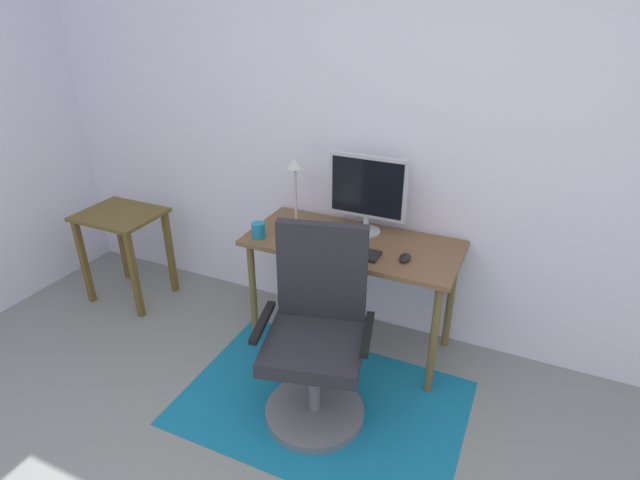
{
  "coord_description": "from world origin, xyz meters",
  "views": [
    {
      "loc": [
        0.79,
        -0.67,
        2.09
      ],
      "look_at": [
        -0.24,
        1.59,
        0.84
      ],
      "focal_mm": 28.27,
      "sensor_mm": 36.0,
      "label": 1
    }
  ],
  "objects_px": {
    "monitor": "(368,190)",
    "desk": "(352,254)",
    "office_chair": "(317,344)",
    "coffee_cup": "(258,230)",
    "keyboard": "(343,250)",
    "cell_phone": "(293,241)",
    "side_table": "(123,232)",
    "computer_mouse": "(405,258)",
    "desk_lamp": "(295,178)"
  },
  "relations": [
    {
      "from": "desk",
      "to": "coffee_cup",
      "type": "distance_m",
      "value": 0.58
    },
    {
      "from": "computer_mouse",
      "to": "cell_phone",
      "type": "distance_m",
      "value": 0.67
    },
    {
      "from": "cell_phone",
      "to": "desk_lamp",
      "type": "relative_size",
      "value": 0.32
    },
    {
      "from": "keyboard",
      "to": "cell_phone",
      "type": "xyz_separation_m",
      "value": [
        -0.31,
        -0.0,
        -0.0
      ]
    },
    {
      "from": "side_table",
      "to": "computer_mouse",
      "type": "bearing_deg",
      "value": 1.39
    },
    {
      "from": "office_chair",
      "to": "side_table",
      "type": "xyz_separation_m",
      "value": [
        -1.74,
        0.46,
        0.1
      ]
    },
    {
      "from": "cell_phone",
      "to": "desk_lamp",
      "type": "bearing_deg",
      "value": 125.52
    },
    {
      "from": "monitor",
      "to": "computer_mouse",
      "type": "distance_m",
      "value": 0.48
    },
    {
      "from": "computer_mouse",
      "to": "coffee_cup",
      "type": "xyz_separation_m",
      "value": [
        -0.89,
        -0.08,
        0.03
      ]
    },
    {
      "from": "monitor",
      "to": "desk_lamp",
      "type": "height_order",
      "value": "monitor"
    },
    {
      "from": "keyboard",
      "to": "monitor",
      "type": "bearing_deg",
      "value": 83.75
    },
    {
      "from": "desk",
      "to": "side_table",
      "type": "relative_size",
      "value": 1.87
    },
    {
      "from": "keyboard",
      "to": "office_chair",
      "type": "bearing_deg",
      "value": -83.8
    },
    {
      "from": "office_chair",
      "to": "side_table",
      "type": "height_order",
      "value": "office_chair"
    },
    {
      "from": "desk",
      "to": "office_chair",
      "type": "bearing_deg",
      "value": -85.66
    },
    {
      "from": "desk_lamp",
      "to": "side_table",
      "type": "relative_size",
      "value": 0.64
    },
    {
      "from": "keyboard",
      "to": "cell_phone",
      "type": "relative_size",
      "value": 3.07
    },
    {
      "from": "desk_lamp",
      "to": "side_table",
      "type": "bearing_deg",
      "value": -170.13
    },
    {
      "from": "computer_mouse",
      "to": "cell_phone",
      "type": "xyz_separation_m",
      "value": [
        -0.67,
        -0.05,
        -0.01
      ]
    },
    {
      "from": "cell_phone",
      "to": "side_table",
      "type": "height_order",
      "value": "cell_phone"
    },
    {
      "from": "keyboard",
      "to": "cell_phone",
      "type": "height_order",
      "value": "keyboard"
    },
    {
      "from": "cell_phone",
      "to": "desk_lamp",
      "type": "xyz_separation_m",
      "value": [
        -0.09,
        0.22,
        0.31
      ]
    },
    {
      "from": "side_table",
      "to": "keyboard",
      "type": "bearing_deg",
      "value": 0.2
    },
    {
      "from": "computer_mouse",
      "to": "monitor",
      "type": "bearing_deg",
      "value": 142.03
    },
    {
      "from": "monitor",
      "to": "coffee_cup",
      "type": "relative_size",
      "value": 5.24
    },
    {
      "from": "keyboard",
      "to": "desk_lamp",
      "type": "height_order",
      "value": "desk_lamp"
    },
    {
      "from": "side_table",
      "to": "desk_lamp",
      "type": "bearing_deg",
      "value": 9.87
    },
    {
      "from": "monitor",
      "to": "desk",
      "type": "bearing_deg",
      "value": -100.64
    },
    {
      "from": "coffee_cup",
      "to": "cell_phone",
      "type": "distance_m",
      "value": 0.22
    },
    {
      "from": "monitor",
      "to": "desk_lamp",
      "type": "distance_m",
      "value": 0.45
    },
    {
      "from": "monitor",
      "to": "keyboard",
      "type": "height_order",
      "value": "monitor"
    },
    {
      "from": "computer_mouse",
      "to": "cell_phone",
      "type": "height_order",
      "value": "computer_mouse"
    },
    {
      "from": "coffee_cup",
      "to": "desk_lamp",
      "type": "relative_size",
      "value": 0.21
    },
    {
      "from": "computer_mouse",
      "to": "office_chair",
      "type": "distance_m",
      "value": 0.68
    },
    {
      "from": "monitor",
      "to": "coffee_cup",
      "type": "distance_m",
      "value": 0.7
    },
    {
      "from": "keyboard",
      "to": "side_table",
      "type": "xyz_separation_m",
      "value": [
        -1.69,
        -0.01,
        -0.22
      ]
    },
    {
      "from": "keyboard",
      "to": "coffee_cup",
      "type": "relative_size",
      "value": 4.63
    },
    {
      "from": "office_chair",
      "to": "side_table",
      "type": "distance_m",
      "value": 1.8
    },
    {
      "from": "coffee_cup",
      "to": "side_table",
      "type": "distance_m",
      "value": 1.19
    },
    {
      "from": "coffee_cup",
      "to": "computer_mouse",
      "type": "bearing_deg",
      "value": 5.45
    },
    {
      "from": "cell_phone",
      "to": "keyboard",
      "type": "bearing_deg",
      "value": 13.47
    },
    {
      "from": "coffee_cup",
      "to": "desk",
      "type": "bearing_deg",
      "value": 19.14
    },
    {
      "from": "office_chair",
      "to": "coffee_cup",
      "type": "bearing_deg",
      "value": 129.78
    },
    {
      "from": "keyboard",
      "to": "side_table",
      "type": "height_order",
      "value": "keyboard"
    },
    {
      "from": "desk",
      "to": "desk_lamp",
      "type": "height_order",
      "value": "desk_lamp"
    },
    {
      "from": "cell_phone",
      "to": "office_chair",
      "type": "bearing_deg",
      "value": -39.11
    },
    {
      "from": "computer_mouse",
      "to": "coffee_cup",
      "type": "bearing_deg",
      "value": -174.55
    },
    {
      "from": "monitor",
      "to": "office_chair",
      "type": "xyz_separation_m",
      "value": [
        0.02,
        -0.76,
        -0.59
      ]
    },
    {
      "from": "cell_phone",
      "to": "side_table",
      "type": "relative_size",
      "value": 0.21
    },
    {
      "from": "computer_mouse",
      "to": "office_chair",
      "type": "bearing_deg",
      "value": -120.53
    }
  ]
}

